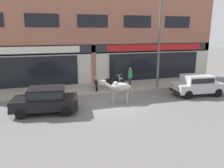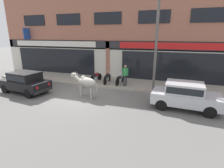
# 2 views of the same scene
# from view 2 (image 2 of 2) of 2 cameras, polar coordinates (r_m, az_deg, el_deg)

# --- Properties ---
(ground_plane) EXTENTS (90.00, 90.00, 0.00)m
(ground_plane) POSITION_cam_2_polar(r_m,az_deg,el_deg) (11.71, -10.60, -4.01)
(ground_plane) COLOR #605E5B
(sidewalk) EXTENTS (19.00, 3.25, 0.14)m
(sidewalk) POSITION_cam_2_polar(r_m,az_deg,el_deg) (14.97, -3.47, 0.92)
(sidewalk) COLOR gray
(sidewalk) RESTS_ON ground
(shop_building) EXTENTS (23.00, 1.40, 8.78)m
(shop_building) POSITION_cam_2_polar(r_m,az_deg,el_deg) (16.23, -1.10, 16.73)
(shop_building) COLOR #9E604C
(shop_building) RESTS_ON ground
(cow) EXTENTS (2.12, 0.88, 1.61)m
(cow) POSITION_cam_2_polar(r_m,az_deg,el_deg) (11.25, -8.59, 0.63)
(cow) COLOR #9E998E
(cow) RESTS_ON ground
(car_0) EXTENTS (3.69, 1.82, 1.46)m
(car_0) POSITION_cam_2_polar(r_m,az_deg,el_deg) (10.21, 22.72, -3.16)
(car_0) COLOR black
(car_0) RESTS_ON ground
(car_1) EXTENTS (3.74, 2.01, 1.46)m
(car_1) POSITION_cam_2_polar(r_m,az_deg,el_deg) (13.49, -26.57, 0.82)
(car_1) COLOR black
(car_1) RESTS_ON ground
(motorcycle_0) EXTENTS (0.55, 1.81, 0.88)m
(motorcycle_0) POSITION_cam_2_polar(r_m,az_deg,el_deg) (14.53, -5.32, 2.27)
(motorcycle_0) COLOR black
(motorcycle_0) RESTS_ON sidewalk
(motorcycle_1) EXTENTS (0.52, 1.81, 0.88)m
(motorcycle_1) POSITION_cam_2_polar(r_m,az_deg,el_deg) (14.14, -1.59, 1.96)
(motorcycle_1) COLOR black
(motorcycle_1) RESTS_ON sidewalk
(motorcycle_2) EXTENTS (0.52, 1.81, 0.88)m
(motorcycle_2) POSITION_cam_2_polar(r_m,az_deg,el_deg) (13.91, 2.64, 1.71)
(motorcycle_2) COLOR black
(motorcycle_2) RESTS_ON sidewalk
(pedestrian) EXTENTS (0.37, 0.38, 1.60)m
(pedestrian) POSITION_cam_2_polar(r_m,az_deg,el_deg) (13.14, 4.36, 3.52)
(pedestrian) COLOR #2D2D33
(pedestrian) RESTS_ON sidewalk
(utility_pole) EXTENTS (0.18, 0.18, 6.40)m
(utility_pole) POSITION_cam_2_polar(r_m,az_deg,el_deg) (12.10, 14.23, 12.63)
(utility_pole) COLOR #595651
(utility_pole) RESTS_ON sidewalk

